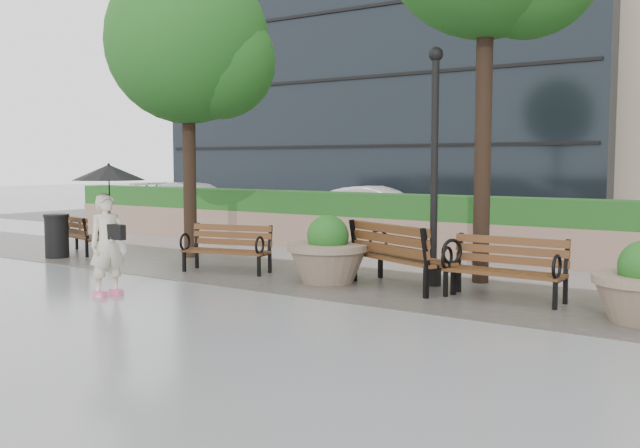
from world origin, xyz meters
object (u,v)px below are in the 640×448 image
Objects in this scene: bench_3 at (504,282)px; lamppost at (434,182)px; trash_bin at (57,237)px; car_right at (379,210)px; pedestrian at (108,216)px; bench_0 at (81,242)px; bench_2 at (401,269)px; car_left at (196,204)px; bench_1 at (227,259)px; planter_left at (328,256)px.

lamppost is at bearing 158.43° from bench_3.
car_right is at bearing 70.01° from trash_bin.
bench_0 is at bearing 72.82° from pedestrian.
bench_2 is 0.44× the size of car_left.
bench_3 reaches higher than bench_1.
car_left is (-11.61, 6.14, -1.04)m from lamppost.
trash_bin reaches higher than bench_0.
bench_2 is at bearing -123.75° from lamppost.
bench_3 is 1.97× the size of trash_bin.
planter_left reaches higher than bench_1.
pedestrian reaches higher than car_left.
planter_left is at bearing 6.19° from trash_bin.
planter_left reaches higher than bench_2.
bench_2 is (8.10, 0.21, 0.06)m from bench_0.
pedestrian is (4.49, -2.19, 0.79)m from trash_bin.
car_right is at bearing 126.20° from lamppost.
bench_2 is at bearing 11.77° from planter_left.
pedestrian is at bearing 176.72° from car_right.
pedestrian is at bearing -102.48° from bench_1.
lamppost is (3.81, 0.92, 1.48)m from bench_1.
bench_0 is 1.21× the size of planter_left.
bench_1 is 3.50m from bench_2.
bench_3 is 9.73m from trash_bin.
car_left reaches higher than car_right.
bench_0 is at bearing -175.14° from lamppost.
pedestrian reaches higher than car_right.
trash_bin is at bearing -153.51° from car_left.
planter_left is (6.82, -0.05, 0.20)m from bench_0.
bench_3 is at bearing -114.65° from car_left.
lamppost is at bearing 25.48° from planter_left.
bench_0 is 0.43× the size of lamppost.
planter_left is (2.19, 0.15, 0.20)m from bench_1.
bench_3 is at bearing -149.76° from car_right.
bench_1 is 1.25× the size of planter_left.
car_right is (-4.80, 7.52, 0.37)m from bench_2.
planter_left is at bearing 34.92° from bench_2.
bench_0 is 6.82m from planter_left.
bench_0 is 8.60m from lamppost.
trash_bin is 0.44× the size of pedestrian.
lamppost reaches higher than planter_left.
trash_bin is 8.46m from lamppost.
trash_bin is 5.05m from pedestrian.
lamppost is 0.95× the size of car_right.
bench_3 is at bearing 3.46° from planter_left.
bench_1 is 0.99× the size of bench_3.
bench_3 is 6.13m from pedestrian.
planter_left is 6.66m from trash_bin.
pedestrian reaches higher than planter_left.
car_right is (-6.59, 7.60, 0.40)m from bench_3.
bench_1 is at bearing 30.03° from bench_2.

